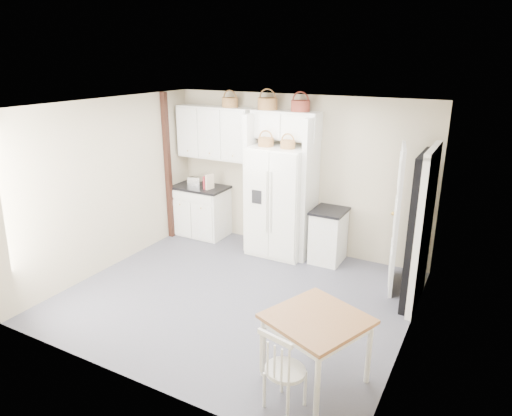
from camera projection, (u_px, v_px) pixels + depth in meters
The scene contains 27 objects.
floor at pixel (237, 296), 6.34m from camera, with size 4.50×4.50×0.00m, color #494B55.
ceiling at pixel (234, 106), 5.52m from camera, with size 4.50×4.50×0.00m, color white.
wall_back at pixel (297, 174), 7.60m from camera, with size 4.50×4.50×0.00m, color #B6AC8C.
wall_left at pixel (109, 185), 6.94m from camera, with size 4.00×4.00×0.00m, color #B6AC8C.
wall_right at pixel (415, 239), 4.92m from camera, with size 4.00×4.00×0.00m, color #B6AC8C.
refrigerator at pixel (280, 201), 7.50m from camera, with size 0.94×0.75×1.81m, color white.
base_cab_left at pixel (201, 211), 8.42m from camera, with size 0.96×0.61×0.89m, color white.
base_cab_right at pixel (328, 237), 7.31m from camera, with size 0.47×0.57×0.83m, color white.
dining_table at pixel (316, 348), 4.61m from camera, with size 0.87×0.87×0.73m, color brown.
windsor_chair at pixel (285, 370), 4.23m from camera, with size 0.40×0.36×0.81m, color white.
counter_left at pixel (200, 187), 8.27m from camera, with size 1.00×0.65×0.04m, color black.
counter_right at pixel (330, 211), 7.18m from camera, with size 0.51×0.61×0.04m, color black.
toaster at pixel (195, 181), 8.28m from camera, with size 0.23×0.13×0.16m, color silver.
cookbook_red at pixel (206, 182), 8.07m from camera, with size 0.03×0.15×0.23m, color #A4212A.
cookbook_cream at pixel (210, 182), 8.04m from camera, with size 0.04×0.18×0.27m, color beige.
basket_upper_c at pixel (230, 102), 7.63m from camera, with size 0.28×0.28×0.16m, color brown.
basket_bridge_a at pixel (268, 104), 7.31m from camera, with size 0.33×0.33×0.18m, color brown.
basket_bridge_b at pixel (300, 106), 7.05m from camera, with size 0.30×0.30×0.17m, color brown.
basket_fridge_a at pixel (266, 142), 7.21m from camera, with size 0.26×0.26×0.14m, color brown.
basket_fridge_b at pixel (288, 144), 7.04m from camera, with size 0.23×0.23×0.13m, color brown.
upper_cabinet at pixel (215, 133), 7.94m from camera, with size 1.40×0.34×0.90m, color white.
bridge_cabinet at pixel (286, 125), 7.26m from camera, with size 1.12×0.34×0.45m, color white.
fridge_panel_left at pixel (254, 182), 7.69m from camera, with size 0.08×0.60×2.30m, color white.
fridge_panel_right at pixel (310, 190), 7.23m from camera, with size 0.08×0.60×2.30m, color white.
trim_post at pixel (168, 167), 8.05m from camera, with size 0.09×0.09×2.60m, color black.
doorway_void at pixel (420, 231), 5.88m from camera, with size 0.18×0.85×2.05m, color black.
door_slab at pixel (397, 219), 6.32m from camera, with size 0.80×0.04×2.05m, color white.
Camera 1 is at (2.90, -4.82, 3.18)m, focal length 32.00 mm.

